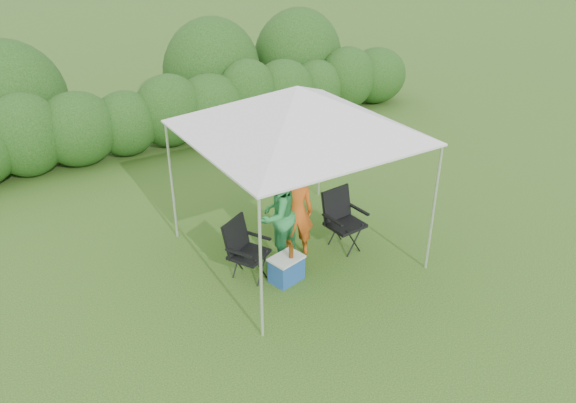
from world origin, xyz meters
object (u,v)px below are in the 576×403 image
canopy (297,110)px  man (296,212)px  cooler (286,269)px  chair_left (244,246)px  woman (276,214)px  chair_right (342,216)px

canopy → man: canopy is taller
man → cooler: size_ratio=2.72×
chair_left → woman: woman is taller
canopy → cooler: (-0.57, -0.61, -2.25)m
chair_left → man: 1.07m
chair_right → cooler: size_ratio=1.79×
woman → chair_left: bearing=-10.6°
chair_right → woman: 1.17m
chair_left → cooler: chair_left is taller
chair_left → woman: 0.75m
canopy → man: size_ratio=2.01×
cooler → man: bearing=33.4°
man → woman: size_ratio=0.94×
chair_right → man: size_ratio=0.66×
chair_right → chair_left: size_ratio=1.05×
man → woman: bearing=21.5°
chair_left → chair_right: bearing=-31.4°
man → woman: (-0.36, 0.04, 0.05)m
canopy → woman: (-0.38, 0.00, -1.64)m
man → chair_right: bearing=-168.2°
chair_left → cooler: (0.49, -0.44, -0.34)m
chair_right → chair_left: 1.80m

